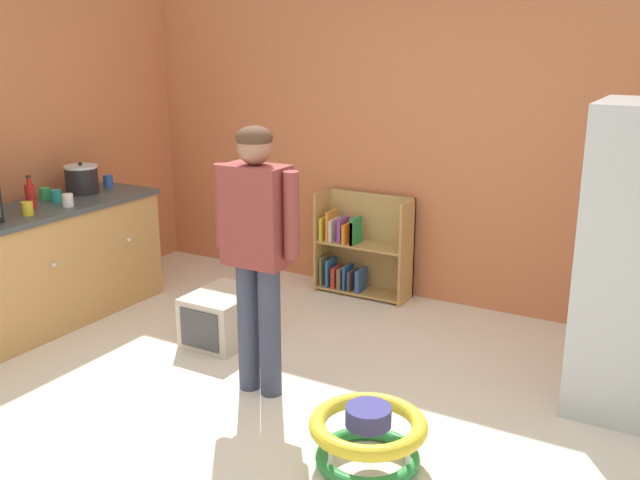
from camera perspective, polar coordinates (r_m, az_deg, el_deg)
name	(u,v)px	position (r m, az deg, el deg)	size (l,w,h in m)	color
ground_plane	(260,417)	(4.29, -4.77, -13.76)	(12.00, 12.00, 0.00)	silver
back_wall	(422,135)	(5.84, 8.10, 8.24)	(5.20, 0.06, 2.70)	#CB7249
left_side_wall	(39,135)	(6.18, -21.31, 7.74)	(0.06, 2.99, 2.70)	#CD7247
kitchen_counter	(25,272)	(5.68, -22.28, -2.35)	(0.65, 2.25, 0.90)	tan
bookshelf	(359,251)	(6.06, 3.11, -0.84)	(0.80, 0.28, 0.85)	tan
standing_person	(257,238)	(4.20, -5.03, 0.15)	(0.57, 0.22, 1.63)	#393E55
baby_walker	(368,436)	(3.80, 3.81, -15.20)	(0.60, 0.60, 0.32)	#2B8C41
pet_carrier	(224,317)	(5.21, -7.64, -6.05)	(0.42, 0.55, 0.36)	beige
crock_pot	(82,179)	(6.04, -18.34, 4.59)	(0.26, 0.26, 0.25)	black
ketchup_bottle	(30,195)	(5.62, -21.94, 3.29)	(0.07, 0.07, 0.25)	red
green_cup	(45,194)	(5.89, -20.94, 3.43)	(0.08, 0.08, 0.10)	green
yellow_cup	(27,209)	(5.44, -22.16, 2.32)	(0.08, 0.08, 0.10)	yellow
white_cup	(68,200)	(5.60, -19.33, 2.98)	(0.08, 0.08, 0.10)	white
teal_cup	(56,196)	(5.78, -20.16, 3.28)	(0.08, 0.08, 0.10)	teal
blue_cup	(108,181)	(6.26, -16.42, 4.52)	(0.08, 0.08, 0.10)	blue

